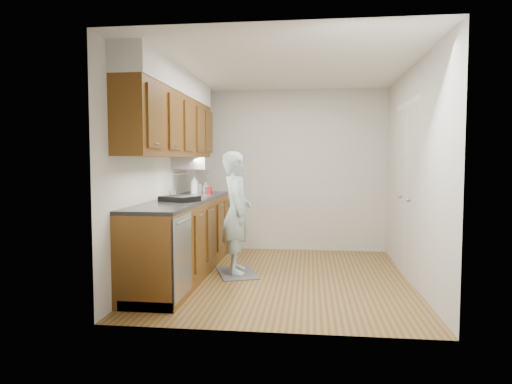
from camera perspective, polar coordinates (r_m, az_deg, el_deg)
floor at (r=5.58m, az=3.19°, el=-10.66°), size 3.50×3.50×0.00m
ceiling at (r=5.51m, az=3.29°, el=15.39°), size 3.50×3.50×0.00m
wall_left at (r=5.69m, az=-12.02°, el=2.28°), size 0.02×3.50×2.50m
wall_right at (r=5.51m, az=19.00°, el=2.10°), size 0.02×3.50×2.50m
wall_back at (r=7.15m, az=4.10°, el=2.69°), size 3.00×0.02×2.50m
counter at (r=5.67m, az=-9.03°, el=-5.41°), size 0.64×2.80×1.30m
upper_cabinets at (r=5.71m, az=-10.35°, el=9.34°), size 0.47×2.80×1.21m
closet_door at (r=5.82m, az=18.21°, el=-0.01°), size 0.02×1.22×2.05m
floor_mat at (r=5.79m, az=-2.42°, el=-10.04°), size 0.66×0.85×0.01m
person at (r=5.64m, az=-2.45°, el=-1.55°), size 0.50×0.66×1.70m
soap_bottle_a at (r=6.19m, az=-7.70°, el=0.85°), size 0.13×0.13×0.27m
soap_bottle_b at (r=6.30m, az=-7.38°, el=0.64°), size 0.11×0.11×0.21m
soap_bottle_c at (r=6.44m, az=-6.37°, el=0.53°), size 0.18×0.18×0.17m
soda_can at (r=6.06m, az=-5.82°, el=0.07°), size 0.08×0.08×0.12m
steel_can at (r=6.17m, az=-6.41°, el=0.14°), size 0.08×0.08×0.12m
dish_rack at (r=5.31m, az=-9.53°, el=-0.83°), size 0.48×0.45×0.06m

